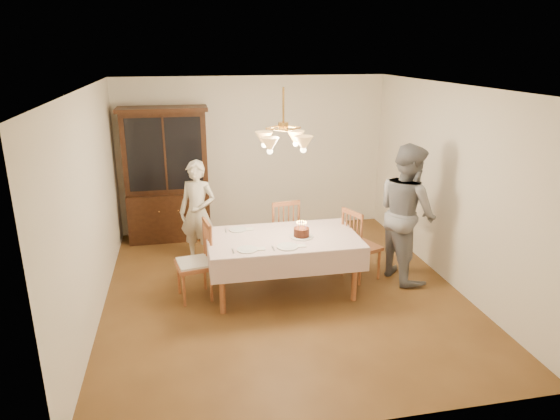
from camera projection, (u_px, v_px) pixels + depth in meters
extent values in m
plane|color=brown|center=(283.00, 291.00, 6.53)|extent=(5.00, 5.00, 0.00)
plane|color=white|center=(283.00, 87.00, 5.72)|extent=(5.00, 5.00, 0.00)
plane|color=silver|center=(254.00, 155.00, 8.45)|extent=(4.50, 0.00, 4.50)
plane|color=silver|center=(349.00, 287.00, 3.79)|extent=(4.50, 0.00, 4.50)
plane|color=silver|center=(91.00, 207.00, 5.70)|extent=(0.00, 5.00, 5.00)
plane|color=silver|center=(451.00, 186.00, 6.54)|extent=(0.00, 5.00, 5.00)
cube|color=brown|center=(283.00, 239.00, 6.30)|extent=(1.80, 1.00, 0.04)
cube|color=silver|center=(283.00, 237.00, 6.29)|extent=(1.90, 1.10, 0.01)
cylinder|color=brown|center=(222.00, 286.00, 5.87)|extent=(0.07, 0.07, 0.71)
cylinder|color=brown|center=(355.00, 274.00, 6.18)|extent=(0.07, 0.07, 0.71)
cylinder|color=brown|center=(217.00, 258.00, 6.65)|extent=(0.07, 0.07, 0.71)
cylinder|color=brown|center=(334.00, 249.00, 6.96)|extent=(0.07, 0.07, 0.71)
cube|color=black|center=(170.00, 215.00, 8.21)|extent=(1.30, 0.50, 0.80)
cube|color=black|center=(165.00, 152.00, 7.93)|extent=(1.30, 0.40, 1.30)
cube|color=black|center=(165.00, 154.00, 7.74)|extent=(1.14, 0.01, 1.14)
cube|color=black|center=(162.00, 109.00, 7.67)|extent=(1.38, 0.54, 0.06)
cube|color=brown|center=(282.00, 234.00, 7.25)|extent=(0.49, 0.48, 0.05)
cube|color=brown|center=(286.00, 204.00, 6.92)|extent=(0.40, 0.09, 0.06)
cylinder|color=brown|center=(289.00, 243.00, 7.53)|extent=(0.04, 0.04, 0.43)
cylinder|color=brown|center=(266.00, 246.00, 7.42)|extent=(0.04, 0.04, 0.43)
cylinder|color=brown|center=(297.00, 252.00, 7.23)|extent=(0.04, 0.04, 0.43)
cylinder|color=brown|center=(274.00, 255.00, 7.11)|extent=(0.04, 0.04, 0.43)
cube|color=brown|center=(194.00, 265.00, 6.22)|extent=(0.49, 0.51, 0.05)
cube|color=brown|center=(207.00, 224.00, 6.12)|extent=(0.10, 0.40, 0.06)
cylinder|color=brown|center=(179.00, 278.00, 6.39)|extent=(0.04, 0.04, 0.43)
cylinder|color=brown|center=(184.00, 290.00, 6.07)|extent=(0.04, 0.04, 0.43)
cylinder|color=brown|center=(205.00, 274.00, 6.51)|extent=(0.04, 0.04, 0.43)
cylinder|color=brown|center=(211.00, 286.00, 6.19)|extent=(0.04, 0.04, 0.43)
cube|color=silver|center=(194.00, 262.00, 6.21)|extent=(0.44, 0.46, 0.03)
cube|color=brown|center=(362.00, 247.00, 6.78)|extent=(0.55, 0.56, 0.05)
cube|color=brown|center=(353.00, 213.00, 6.52)|extent=(0.18, 0.39, 0.06)
cylinder|color=brown|center=(379.00, 265.00, 6.79)|extent=(0.04, 0.04, 0.43)
cylinder|color=brown|center=(361.00, 256.00, 7.08)|extent=(0.04, 0.04, 0.43)
cylinder|color=brown|center=(360.00, 270.00, 6.62)|extent=(0.04, 0.04, 0.43)
cylinder|color=brown|center=(343.00, 261.00, 6.91)|extent=(0.04, 0.04, 0.43)
imported|color=beige|center=(198.00, 213.00, 7.18)|extent=(0.66, 0.58, 1.53)
imported|color=slate|center=(407.00, 213.00, 6.67)|extent=(0.84, 1.01, 1.86)
cylinder|color=white|center=(301.00, 236.00, 6.28)|extent=(0.30, 0.30, 0.01)
cylinder|color=#36150C|center=(301.00, 232.00, 6.26)|extent=(0.20, 0.20, 0.11)
cylinder|color=#598CD8|center=(306.00, 225.00, 6.25)|extent=(0.01, 0.01, 0.07)
sphere|color=#FFB23F|center=(306.00, 222.00, 6.23)|extent=(0.01, 0.01, 0.01)
cylinder|color=pink|center=(305.00, 224.00, 6.27)|extent=(0.01, 0.01, 0.07)
sphere|color=#FFB23F|center=(305.00, 221.00, 6.26)|extent=(0.01, 0.01, 0.01)
cylinder|color=#EACC66|center=(303.00, 224.00, 6.29)|extent=(0.01, 0.01, 0.07)
sphere|color=#FFB23F|center=(304.00, 221.00, 6.27)|extent=(0.01, 0.01, 0.01)
cylinder|color=#598CD8|center=(301.00, 224.00, 6.29)|extent=(0.01, 0.01, 0.07)
sphere|color=#FFB23F|center=(301.00, 221.00, 6.28)|extent=(0.01, 0.01, 0.01)
cylinder|color=pink|center=(299.00, 224.00, 6.29)|extent=(0.01, 0.01, 0.07)
sphere|color=#FFB23F|center=(299.00, 221.00, 6.27)|extent=(0.01, 0.01, 0.01)
cylinder|color=#EACC66|center=(298.00, 224.00, 6.27)|extent=(0.01, 0.01, 0.07)
sphere|color=#FFB23F|center=(298.00, 221.00, 6.26)|extent=(0.01, 0.01, 0.01)
cylinder|color=#598CD8|center=(297.00, 225.00, 6.25)|extent=(0.01, 0.01, 0.07)
sphere|color=#FFB23F|center=(297.00, 222.00, 6.24)|extent=(0.01, 0.01, 0.01)
cylinder|color=pink|center=(297.00, 226.00, 6.23)|extent=(0.01, 0.01, 0.07)
sphere|color=#FFB23F|center=(297.00, 223.00, 6.21)|extent=(0.01, 0.01, 0.01)
cylinder|color=#EACC66|center=(298.00, 226.00, 6.20)|extent=(0.01, 0.01, 0.07)
sphere|color=#FFB23F|center=(298.00, 223.00, 6.19)|extent=(0.01, 0.01, 0.01)
cylinder|color=#598CD8|center=(300.00, 227.00, 6.19)|extent=(0.01, 0.01, 0.07)
sphere|color=#FFB23F|center=(300.00, 224.00, 6.17)|extent=(0.01, 0.01, 0.01)
cylinder|color=pink|center=(302.00, 227.00, 6.18)|extent=(0.01, 0.01, 0.07)
sphere|color=#FFB23F|center=(302.00, 224.00, 6.17)|extent=(0.01, 0.01, 0.01)
cylinder|color=#EACC66|center=(304.00, 227.00, 6.19)|extent=(0.01, 0.01, 0.07)
sphere|color=#FFB23F|center=(304.00, 224.00, 6.17)|extent=(0.01, 0.01, 0.01)
cylinder|color=#598CD8|center=(305.00, 226.00, 6.20)|extent=(0.01, 0.01, 0.07)
sphere|color=#FFB23F|center=(305.00, 223.00, 6.19)|extent=(0.01, 0.01, 0.01)
cylinder|color=pink|center=(306.00, 226.00, 6.22)|extent=(0.01, 0.01, 0.07)
sphere|color=#FFB23F|center=(306.00, 223.00, 6.21)|extent=(0.01, 0.01, 0.01)
cylinder|color=white|center=(247.00, 250.00, 5.87)|extent=(0.24, 0.24, 0.02)
cube|color=silver|center=(233.00, 251.00, 5.84)|extent=(0.01, 0.16, 0.01)
cube|color=silver|center=(261.00, 249.00, 5.90)|extent=(0.10, 0.10, 0.01)
cylinder|color=white|center=(287.00, 247.00, 5.96)|extent=(0.26, 0.26, 0.02)
cube|color=silver|center=(273.00, 248.00, 5.93)|extent=(0.02, 0.16, 0.01)
cube|color=silver|center=(302.00, 246.00, 5.99)|extent=(0.10, 0.10, 0.01)
cylinder|color=white|center=(238.00, 230.00, 6.52)|extent=(0.23, 0.23, 0.02)
cube|color=silver|center=(226.00, 231.00, 6.49)|extent=(0.01, 0.16, 0.01)
cube|color=silver|center=(250.00, 229.00, 6.55)|extent=(0.10, 0.10, 0.01)
cylinder|color=#BF8C3F|center=(283.00, 105.00, 5.78)|extent=(0.02, 0.02, 0.40)
cylinder|color=#BF8C3F|center=(283.00, 126.00, 5.86)|extent=(0.12, 0.12, 0.10)
cone|color=#D8994C|center=(296.00, 138.00, 6.14)|extent=(0.22, 0.22, 0.18)
sphere|color=#FFD899|center=(296.00, 144.00, 6.16)|extent=(0.07, 0.07, 0.07)
cone|color=#D8994C|center=(264.00, 139.00, 6.06)|extent=(0.22, 0.22, 0.18)
sphere|color=#FFD899|center=(264.00, 145.00, 6.08)|extent=(0.07, 0.07, 0.07)
cone|color=#D8994C|center=(270.00, 145.00, 5.69)|extent=(0.22, 0.22, 0.18)
sphere|color=#FFD899|center=(270.00, 151.00, 5.71)|extent=(0.07, 0.07, 0.07)
cone|color=#D8994C|center=(303.00, 144.00, 5.77)|extent=(0.22, 0.22, 0.18)
sphere|color=#FFD899|center=(303.00, 150.00, 5.79)|extent=(0.07, 0.07, 0.07)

